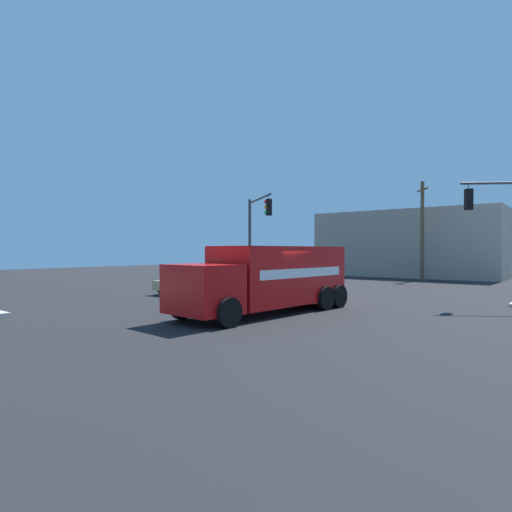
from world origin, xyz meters
TOP-DOWN VIEW (x-y plane):
  - ground_plane at (0.00, 0.00)m, footprint 100.00×100.00m
  - delivery_truck at (-0.07, -0.59)m, footprint 3.44×8.42m
  - traffic_light_secondary at (-6.73, 7.12)m, footprint 4.00×3.08m
  - pickup_tan at (-8.49, 3.52)m, footprint 2.64×5.36m
  - utility_pole at (-0.83, 22.60)m, footprint 1.42×1.83m
  - building_backdrop at (-3.63, 27.06)m, footprint 17.02×6.00m

SIDE VIEW (x-z plane):
  - ground_plane at x=0.00m, z-range 0.00..0.00m
  - pickup_tan at x=-8.49m, z-range 0.04..1.42m
  - delivery_truck at x=-0.07m, z-range 0.08..2.77m
  - building_backdrop at x=-3.63m, z-range 0.00..6.33m
  - traffic_light_secondary at x=-6.73m, z-range 0.99..6.99m
  - utility_pole at x=-0.83m, z-range 0.14..8.51m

